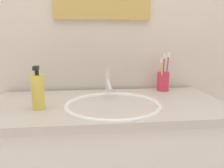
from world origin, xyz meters
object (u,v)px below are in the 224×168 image
at_px(faucet, 108,83).
at_px(toothbrush_purple, 167,70).
at_px(soap_dispenser, 38,91).
at_px(toothbrush_cup, 163,81).
at_px(toothbrush_yellow, 162,72).
at_px(toothbrush_red, 163,70).

distance_m(faucet, toothbrush_purple, 0.33).
distance_m(faucet, soap_dispenser, 0.37).
relative_size(faucet, toothbrush_purple, 0.86).
xyz_separation_m(faucet, toothbrush_purple, (0.32, 0.03, 0.06)).
height_order(toothbrush_cup, soap_dispenser, soap_dispenser).
xyz_separation_m(toothbrush_yellow, toothbrush_purple, (0.03, -0.00, 0.02)).
bearing_deg(faucet, toothbrush_purple, 5.77).
bearing_deg(toothbrush_cup, faucet, -168.69).
bearing_deg(toothbrush_red, toothbrush_purple, -12.20).
bearing_deg(faucet, soap_dispenser, -145.79).
height_order(faucet, toothbrush_purple, toothbrush_purple).
relative_size(toothbrush_yellow, toothbrush_purple, 0.86).
bearing_deg(soap_dispenser, toothbrush_cup, 23.71).
bearing_deg(toothbrush_cup, toothbrush_purple, -72.88).
bearing_deg(toothbrush_cup, toothbrush_yellow, -123.50).
relative_size(toothbrush_yellow, toothbrush_red, 0.89).
height_order(toothbrush_purple, soap_dispenser, toothbrush_purple).
bearing_deg(toothbrush_purple, toothbrush_cup, 107.12).
bearing_deg(soap_dispenser, toothbrush_red, 21.97).
relative_size(faucet, toothbrush_yellow, 1.00).
xyz_separation_m(toothbrush_cup, toothbrush_yellow, (-0.02, -0.03, 0.05)).
distance_m(toothbrush_cup, toothbrush_red, 0.07).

